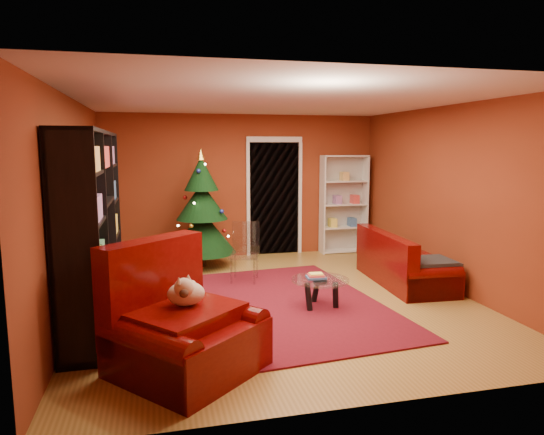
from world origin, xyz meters
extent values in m
cube|color=olive|center=(0.00, 0.00, -0.03)|extent=(5.00, 5.50, 0.05)
cube|color=silver|center=(0.00, 0.00, 2.62)|extent=(5.00, 5.50, 0.05)
cube|color=maroon|center=(0.00, 2.77, 1.30)|extent=(5.00, 0.05, 2.60)
cube|color=maroon|center=(-2.52, 0.00, 1.30)|extent=(0.05, 5.50, 2.60)
cube|color=maroon|center=(2.52, 0.00, 1.30)|extent=(0.05, 5.50, 2.60)
cube|color=maroon|center=(-0.28, -0.24, 0.01)|extent=(3.28, 3.72, 0.02)
cube|color=teal|center=(-1.76, 1.81, 0.15)|extent=(0.36, 0.36, 0.31)
cube|color=#255A2F|center=(-1.09, 2.09, 0.13)|extent=(0.26, 0.26, 0.25)
cube|color=maroon|center=(-1.08, 2.41, 0.12)|extent=(0.29, 0.29, 0.24)
camera|label=1|loc=(-1.53, -6.04, 2.02)|focal=32.00mm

